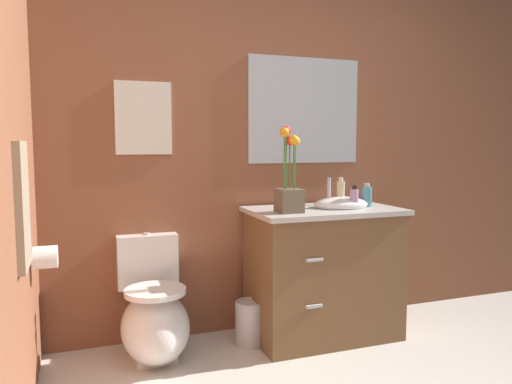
{
  "coord_description": "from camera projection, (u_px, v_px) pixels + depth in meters",
  "views": [
    {
      "loc": [
        -1.13,
        -1.2,
        1.23
      ],
      "look_at": [
        -0.16,
        1.45,
        0.95
      ],
      "focal_mm": 34.19,
      "sensor_mm": 36.0,
      "label": 1
    }
  ],
  "objects": [
    {
      "name": "hand_wash_bottle",
      "position": [
        367.0,
        196.0,
        3.13
      ],
      "size": [
        0.07,
        0.07,
        0.15
      ],
      "color": "teal",
      "rests_on": "vanity_cabinet"
    },
    {
      "name": "lotion_bottle",
      "position": [
        341.0,
        194.0,
        3.11
      ],
      "size": [
        0.05,
        0.05,
        0.19
      ],
      "color": "beige",
      "rests_on": "vanity_cabinet"
    },
    {
      "name": "hanging_towel",
      "position": [
        22.0,
        205.0,
        1.98
      ],
      "size": [
        0.03,
        0.28,
        0.52
      ],
      "primitive_type": "cube",
      "color": "gray"
    },
    {
      "name": "wall_poster",
      "position": [
        143.0,
        118.0,
        2.91
      ],
      "size": [
        0.33,
        0.01,
        0.43
      ],
      "primitive_type": "cube",
      "color": "silver"
    },
    {
      "name": "toilet",
      "position": [
        154.0,
        317.0,
        2.77
      ],
      "size": [
        0.38,
        0.59,
        0.69
      ],
      "color": "white",
      "rests_on": "ground_plane"
    },
    {
      "name": "trash_bin",
      "position": [
        250.0,
        323.0,
        2.98
      ],
      "size": [
        0.18,
        0.18,
        0.27
      ],
      "color": "#B7B7BC",
      "rests_on": "ground_plane"
    },
    {
      "name": "flower_vase",
      "position": [
        289.0,
        185.0,
        2.85
      ],
      "size": [
        0.14,
        0.14,
        0.51
      ],
      "color": "brown",
      "rests_on": "vanity_cabinet"
    },
    {
      "name": "soap_bottle",
      "position": [
        354.0,
        198.0,
        3.02
      ],
      "size": [
        0.05,
        0.05,
        0.15
      ],
      "color": "#B28CBF",
      "rests_on": "vanity_cabinet"
    },
    {
      "name": "toilet_paper_roll",
      "position": [
        46.0,
        257.0,
        2.36
      ],
      "size": [
        0.11,
        0.11,
        0.11
      ],
      "primitive_type": "cylinder",
      "rotation": [
        0.0,
        1.57,
        0.0
      ],
      "color": "white"
    },
    {
      "name": "wall_mirror",
      "position": [
        305.0,
        111.0,
        3.27
      ],
      "size": [
        0.8,
        0.01,
        0.7
      ],
      "primitive_type": "cube",
      "color": "#B2BCC6"
    },
    {
      "name": "vanity_cabinet",
      "position": [
        324.0,
        271.0,
        3.1
      ],
      "size": [
        0.94,
        0.56,
        1.0
      ],
      "color": "brown",
      "rests_on": "ground_plane"
    },
    {
      "name": "wall_back",
      "position": [
        287.0,
        141.0,
        3.28
      ],
      "size": [
        4.24,
        0.05,
        2.5
      ],
      "primitive_type": "cube",
      "color": "brown",
      "rests_on": "ground_plane"
    }
  ]
}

